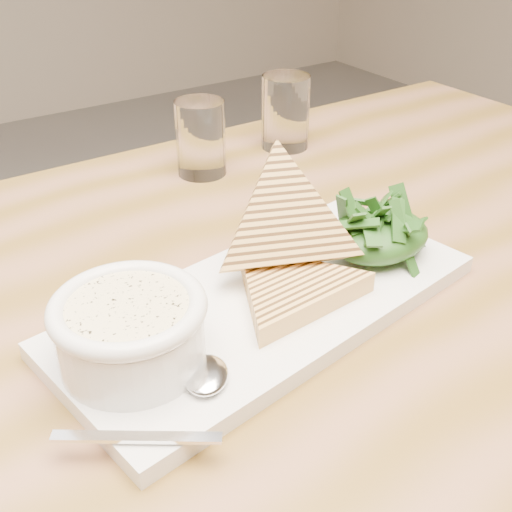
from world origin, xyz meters
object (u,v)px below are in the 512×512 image
table_top (317,283)px  platter (268,304)px  glass_far (285,112)px  soup_bowl (131,338)px  glass_near (201,138)px

table_top → platter: (-0.09, -0.03, 0.03)m
glass_far → table_top: bearing=-120.1°
platter → soup_bowl: 0.14m
glass_far → glass_near: bearing=-174.1°
platter → glass_near: (0.11, 0.31, 0.04)m
glass_near → glass_far: (0.15, 0.02, 0.00)m
platter → glass_near: bearing=71.1°
table_top → soup_bowl: (-0.23, -0.05, 0.06)m
table_top → platter: platter is taller
glass_near → glass_far: size_ratio=0.95×
glass_near → glass_far: 0.15m
soup_bowl → glass_far: glass_far is taller
soup_bowl → glass_near: bearing=52.7°
platter → glass_near: 0.33m
platter → glass_near: glass_near is taller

